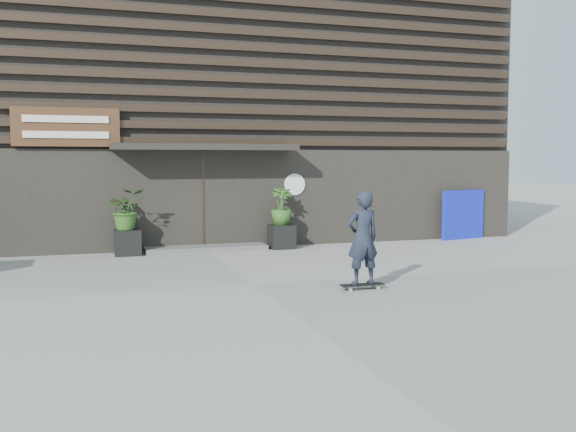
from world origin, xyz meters
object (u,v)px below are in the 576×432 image
object	(u,v)px
blue_tarp	(463,215)
skateboarder	(363,238)
planter_pot_right	(282,237)
planter_pot_left	(128,242)

from	to	relation	value
blue_tarp	skateboarder	bearing A→B (deg)	-146.75
planter_pot_right	blue_tarp	world-z (taller)	blue_tarp
planter_pot_right	skateboarder	xyz separation A→B (m)	(-0.20, -5.41, 0.59)
skateboarder	planter_pot_left	bearing A→B (deg)	123.61
planter_pot_left	skateboarder	size ratio (longest dim) A/B	0.35
planter_pot_left	blue_tarp	xyz separation A→B (m)	(9.27, 0.30, 0.39)
planter_pot_right	skateboarder	world-z (taller)	skateboarder
planter_pot_left	skateboarder	bearing A→B (deg)	-56.39
planter_pot_left	blue_tarp	distance (m)	9.29
planter_pot_left	planter_pot_right	distance (m)	3.80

